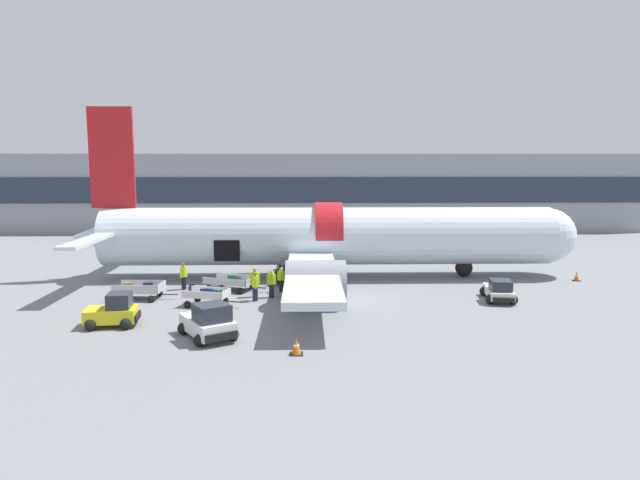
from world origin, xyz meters
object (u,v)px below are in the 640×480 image
object	(u,v)px
baggage_tug_rear	(114,312)
airplane	(322,238)
baggage_cart_loading	(232,283)
baggage_cart_empty	(208,297)
ground_crew_loader_b	(281,279)
ground_crew_supervisor	(184,276)
suitcase_on_tarmac_upright	(192,291)
baggage_tug_mid	(209,323)
ground_crew_driver	(255,286)
baggage_cart_queued	(141,291)
baggage_tug_lead	(499,291)
ground_crew_helper	(271,283)
ground_crew_loader_a	(255,282)

from	to	relation	value
baggage_tug_rear	airplane	bearing A→B (deg)	48.31
baggage_tug_rear	baggage_cart_loading	bearing A→B (deg)	58.75
baggage_cart_empty	ground_crew_loader_b	world-z (taller)	ground_crew_loader_b
baggage_cart_loading	ground_crew_supervisor	distance (m)	3.10
ground_crew_loader_b	suitcase_on_tarmac_upright	distance (m)	5.42
baggage_tug_mid	baggage_cart_empty	distance (m)	5.98
baggage_cart_empty	ground_crew_driver	size ratio (longest dim) A/B	1.99
baggage_tug_rear	baggage_cart_queued	distance (m)	5.60
baggage_tug_lead	ground_crew_helper	bearing A→B (deg)	175.24
airplane	baggage_tug_rear	size ratio (longest dim) A/B	13.25
ground_crew_driver	ground_crew_supervisor	bearing A→B (deg)	146.86
baggage_tug_mid	ground_crew_driver	world-z (taller)	ground_crew_driver
baggage_tug_mid	baggage_cart_empty	xyz separation A→B (m)	(-1.03, 5.88, -0.22)
baggage_tug_mid	ground_crew_supervisor	xyz separation A→B (m)	(-3.28, 10.14, 0.16)
ground_crew_driver	ground_crew_helper	size ratio (longest dim) A/B	1.01
baggage_cart_loading	baggage_cart_queued	distance (m)	5.57
airplane	ground_crew_loader_b	size ratio (longest dim) A/B	22.61
baggage_tug_mid	ground_crew_supervisor	bearing A→B (deg)	107.92
baggage_tug_rear	ground_crew_loader_a	size ratio (longest dim) A/B	1.50
ground_crew_loader_a	suitcase_on_tarmac_upright	xyz separation A→B (m)	(-3.75, 0.08, -0.59)
baggage_tug_mid	ground_crew_loader_b	distance (m)	9.72
baggage_cart_empty	ground_crew_supervisor	size ratio (longest dim) A/B	2.00
ground_crew_driver	baggage_cart_queued	bearing A→B (deg)	174.48
baggage_tug_mid	baggage_cart_loading	bearing A→B (deg)	91.20
baggage_cart_loading	ground_crew_loader_b	bearing A→B (deg)	-12.62
baggage_tug_mid	baggage_cart_queued	distance (m)	9.33
airplane	ground_crew_helper	distance (m)	7.11
baggage_cart_queued	ground_crew_supervisor	size ratio (longest dim) A/B	2.17
ground_crew_loader_a	baggage_cart_empty	bearing A→B (deg)	-138.57
baggage_cart_queued	ground_crew_supervisor	bearing A→B (deg)	50.78
baggage_cart_loading	baggage_cart_queued	bearing A→B (deg)	-155.66
ground_crew_loader_b	suitcase_on_tarmac_upright	size ratio (longest dim) A/B	1.99
baggage_cart_loading	suitcase_on_tarmac_upright	xyz separation A→B (m)	(-2.16, -1.88, -0.13)
baggage_tug_rear	baggage_cart_empty	size ratio (longest dim) A/B	0.78
baggage_tug_rear	baggage_cart_loading	world-z (taller)	baggage_tug_rear
baggage_tug_rear	baggage_cart_empty	world-z (taller)	baggage_tug_rear
ground_crew_helper	baggage_cart_empty	bearing A→B (deg)	-150.36
baggage_tug_rear	ground_crew_helper	size ratio (longest dim) A/B	1.57
ground_crew_loader_a	ground_crew_supervisor	world-z (taller)	ground_crew_loader_a
airplane	baggage_tug_rear	world-z (taller)	airplane
ground_crew_supervisor	airplane	bearing A→B (deg)	23.16
baggage_tug_mid	airplane	bearing A→B (deg)	68.32
baggage_tug_lead	baggage_cart_loading	xyz separation A→B (m)	(-15.81, 3.25, -0.11)
baggage_tug_mid	ground_crew_loader_b	size ratio (longest dim) A/B	2.31
baggage_cart_loading	airplane	bearing A→B (deg)	34.41
ground_crew_loader_b	ground_crew_supervisor	distance (m)	6.24
baggage_cart_loading	ground_crew_loader_a	xyz separation A→B (m)	(1.59, -1.96, 0.46)
baggage_cart_loading	ground_crew_supervisor	world-z (taller)	ground_crew_supervisor
baggage_tug_mid	baggage_cart_queued	world-z (taller)	baggage_tug_mid
baggage_cart_empty	ground_crew_driver	xyz separation A→B (m)	(2.52, 1.15, 0.39)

